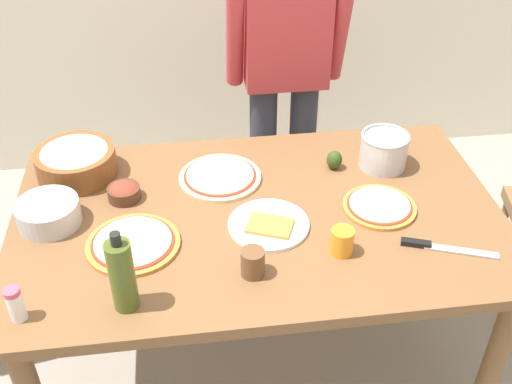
{
  "coord_description": "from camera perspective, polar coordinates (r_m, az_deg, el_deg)",
  "views": [
    {
      "loc": [
        -0.21,
        -1.55,
        2.0
      ],
      "look_at": [
        0.0,
        0.05,
        0.81
      ],
      "focal_mm": 42.69,
      "sensor_mm": 36.0,
      "label": 1
    }
  ],
  "objects": [
    {
      "name": "plate_with_slice",
      "position": [
        1.94,
        1.21,
        -3.08
      ],
      "size": [
        0.26,
        0.26,
        0.02
      ],
      "color": "white",
      "rests_on": "dining_table"
    },
    {
      "name": "cup_small_brown",
      "position": [
        1.75,
        -0.31,
        -6.64
      ],
      "size": [
        0.07,
        0.07,
        0.08
      ],
      "primitive_type": "cylinder",
      "color": "brown",
      "rests_on": "dining_table"
    },
    {
      "name": "pizza_second_cooked",
      "position": [
        2.05,
        11.49,
        -1.31
      ],
      "size": [
        0.24,
        0.24,
        0.02
      ],
      "color": "#C67A33",
      "rests_on": "dining_table"
    },
    {
      "name": "pizza_raw_on_board",
      "position": [
        2.15,
        -3.39,
        1.44
      ],
      "size": [
        0.29,
        0.29,
        0.02
      ],
      "color": "beige",
      "rests_on": "dining_table"
    },
    {
      "name": "dining_table",
      "position": [
        2.05,
        0.18,
        -3.99
      ],
      "size": [
        1.6,
        0.96,
        0.76
      ],
      "color": "brown",
      "rests_on": "ground"
    },
    {
      "name": "cup_orange",
      "position": [
        1.84,
        8.07,
        -4.6
      ],
      "size": [
        0.07,
        0.07,
        0.08
      ],
      "primitive_type": "cylinder",
      "color": "orange",
      "rests_on": "dining_table"
    },
    {
      "name": "salt_shaker",
      "position": [
        1.74,
        -21.62,
        -9.74
      ],
      "size": [
        0.04,
        0.04,
        0.11
      ],
      "color": "white",
      "rests_on": "dining_table"
    },
    {
      "name": "small_sauce_bowl",
      "position": [
        2.09,
        -12.27,
        0.04
      ],
      "size": [
        0.11,
        0.11,
        0.06
      ],
      "color": "#4C2D1E",
      "rests_on": "dining_table"
    },
    {
      "name": "ground",
      "position": [
        2.54,
        0.15,
        -15.58
      ],
      "size": [
        8.0,
        8.0,
        0.0
      ],
      "primitive_type": "plane",
      "color": "gray"
    },
    {
      "name": "chef_knife",
      "position": [
        1.94,
        16.6,
        -4.94
      ],
      "size": [
        0.28,
        0.12,
        0.02
      ],
      "color": "silver",
      "rests_on": "dining_table"
    },
    {
      "name": "avocado",
      "position": [
        2.21,
        7.36,
        3.01
      ],
      "size": [
        0.06,
        0.06,
        0.07
      ],
      "primitive_type": "ellipsoid",
      "color": "#2D4219",
      "rests_on": "dining_table"
    },
    {
      "name": "mixing_bowl_steel",
      "position": [
        2.04,
        -18.88,
        -1.89
      ],
      "size": [
        0.2,
        0.2,
        0.08
      ],
      "color": "#B7B7BC",
      "rests_on": "dining_table"
    },
    {
      "name": "person_cook",
      "position": [
        2.57,
        2.77,
        12.04
      ],
      "size": [
        0.49,
        0.25,
        1.62
      ],
      "color": "#2D2D38",
      "rests_on": "ground"
    },
    {
      "name": "popcorn_bowl",
      "position": [
        2.23,
        -16.54,
        2.87
      ],
      "size": [
        0.28,
        0.28,
        0.11
      ],
      "color": "brown",
      "rests_on": "dining_table"
    },
    {
      "name": "pizza_cooked_on_tray",
      "position": [
        1.9,
        -11.44,
        -4.73
      ],
      "size": [
        0.29,
        0.29,
        0.02
      ],
      "color": "#C67A33",
      "rests_on": "dining_table"
    },
    {
      "name": "olive_oil_bottle",
      "position": [
        1.65,
        -12.44,
        -7.61
      ],
      "size": [
        0.07,
        0.07,
        0.26
      ],
      "color": "#47561E",
      "rests_on": "dining_table"
    },
    {
      "name": "steel_pot",
      "position": [
        2.23,
        11.87,
        3.88
      ],
      "size": [
        0.17,
        0.17,
        0.13
      ],
      "color": "#B7B7BC",
      "rests_on": "dining_table"
    }
  ]
}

